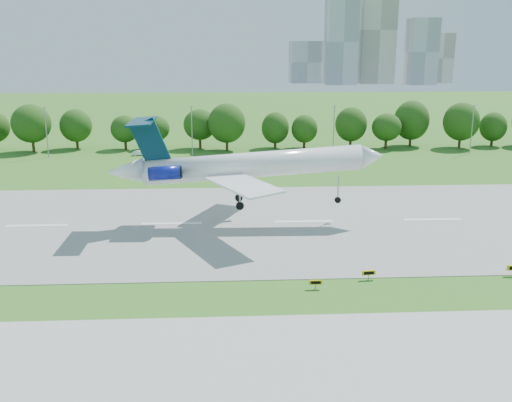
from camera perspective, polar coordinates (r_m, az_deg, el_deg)
name	(u,v)px	position (r m, az deg, el deg)	size (l,w,h in m)	color
ground	(334,288)	(64.01, 7.81, -8.62)	(600.00, 600.00, 0.00)	#30651A
runway	(304,222)	(87.18, 4.80, -2.07)	(400.00, 45.00, 0.08)	gray
taxiway	(376,379)	(48.43, 11.90, -17.01)	(400.00, 23.00, 0.08)	#ADADA8
tree_line	(270,125)	(151.28, 1.44, 7.59)	(288.40, 8.40, 10.40)	#382314
light_poles	(263,130)	(141.19, 0.73, 7.13)	(175.90, 0.25, 12.19)	gray
skyline	(371,43)	(461.98, 11.39, 15.23)	(127.00, 52.00, 80.00)	#B2B2B7
airliner	(240,165)	(84.21, -1.63, 3.64)	(40.84, 29.78, 13.33)	white
taxi_sign_left	(316,282)	(63.24, 5.99, -8.11)	(1.47, 0.20, 1.04)	gray
taxi_sign_centre	(369,273)	(66.56, 11.22, -7.07)	(1.58, 0.31, 1.11)	gray
service_vehicle_a	(140,153)	(144.71, -11.55, 4.72)	(1.29, 3.70, 1.22)	silver
service_vehicle_b	(266,158)	(135.22, 1.02, 4.31)	(1.39, 3.46, 1.18)	silver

